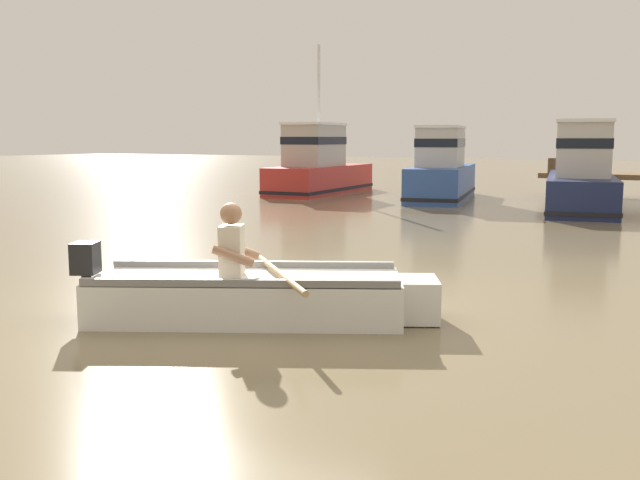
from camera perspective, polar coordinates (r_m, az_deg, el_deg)
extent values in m
plane|color=#7A6B4C|center=(8.29, -5.14, -4.77)|extent=(120.00, 120.00, 0.00)
cylinder|color=brown|center=(23.83, 17.73, 4.70)|extent=(0.24, 0.24, 1.22)
cube|color=white|center=(7.43, -5.76, -4.53)|extent=(3.27, 2.31, 0.44)
cube|color=white|center=(7.40, 7.68, -4.62)|extent=(0.62, 0.72, 0.42)
cube|color=gray|center=(7.87, -5.29, -1.95)|extent=(2.79, 1.36, 0.08)
cube|color=gray|center=(6.88, -6.36, -3.42)|extent=(2.79, 1.36, 0.08)
cube|color=white|center=(7.40, -6.55, -3.16)|extent=(0.68, 1.04, 0.06)
cylinder|color=black|center=(7.81, -17.88, -3.89)|extent=(0.13, 0.13, 0.54)
cube|color=black|center=(7.75, -17.99, -1.35)|extent=(0.34, 0.36, 0.32)
cube|color=beige|center=(7.36, -6.97, -0.86)|extent=(0.34, 0.40, 0.52)
sphere|color=#9E7051|center=(7.31, -7.02, 2.08)|extent=(0.22, 0.22, 0.22)
cylinder|color=#9E7051|center=(7.57, -6.34, -0.76)|extent=(0.42, 0.26, 0.23)
cylinder|color=#9E7051|center=(7.14, -6.85, -1.30)|extent=(0.42, 0.26, 0.23)
cylinder|color=tan|center=(7.19, -3.18, -2.65)|extent=(1.41, 1.50, 0.06)
cube|color=#B72D28|center=(24.46, 0.04, 4.80)|extent=(1.84, 5.28, 0.92)
cube|color=black|center=(24.47, 0.04, 4.10)|extent=(1.88, 5.32, 0.10)
cube|color=#B2ADA3|center=(23.99, -0.45, 7.43)|extent=(1.38, 2.24, 1.34)
cube|color=black|center=(23.99, -0.45, 7.83)|extent=(1.41, 2.27, 0.24)
cube|color=white|center=(24.00, -0.45, 9.12)|extent=(1.45, 2.35, 0.08)
cylinder|color=silver|center=(24.32, -0.10, 10.51)|extent=(0.10, 0.10, 3.95)
cube|color=#2D519E|center=(22.22, 9.57, 4.47)|extent=(2.41, 5.34, 1.00)
cube|color=black|center=(22.24, 9.55, 3.64)|extent=(2.45, 5.39, 0.10)
cube|color=beige|center=(21.72, 9.48, 7.19)|extent=(1.55, 2.34, 1.12)
cube|color=black|center=(21.72, 9.49, 7.56)|extent=(1.58, 2.38, 0.24)
cube|color=white|center=(21.72, 9.52, 8.77)|extent=(1.62, 2.46, 0.08)
cube|color=#19234C|center=(20.20, 19.80, 3.60)|extent=(2.55, 6.60, 0.88)
cube|color=black|center=(20.22, 19.76, 2.79)|extent=(2.60, 6.65, 0.10)
cube|color=beige|center=(19.58, 19.99, 6.70)|extent=(1.64, 2.86, 1.33)
cube|color=black|center=(19.57, 20.01, 7.18)|extent=(1.68, 2.89, 0.24)
cube|color=white|center=(19.58, 20.08, 8.75)|extent=(1.73, 3.00, 0.08)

